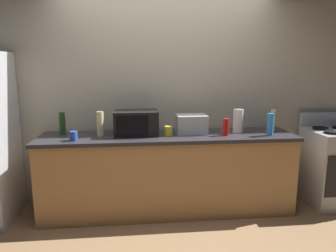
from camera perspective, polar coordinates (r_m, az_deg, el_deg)
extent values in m
plane|color=#93704C|center=(3.40, 0.74, -18.10)|extent=(8.00, 8.00, 0.00)
cube|color=#B2A893|center=(3.79, -0.65, 6.37)|extent=(6.40, 0.10, 2.70)
cube|color=#B27F4C|center=(3.59, 0.00, -8.97)|extent=(2.80, 0.60, 0.86)
cube|color=#2D2B30|center=(3.46, 0.00, -1.95)|extent=(2.84, 0.64, 0.04)
cube|color=#B7BABF|center=(4.27, 27.97, -6.73)|extent=(0.60, 0.60, 0.90)
cube|color=#B7BABF|center=(4.38, 26.58, 1.08)|extent=(0.60, 0.04, 0.18)
cylinder|color=black|center=(3.99, 27.96, -1.03)|extent=(0.18, 0.18, 0.02)
cylinder|color=black|center=(4.19, 26.15, -0.37)|extent=(0.18, 0.18, 0.02)
cube|color=black|center=(3.46, -5.86, 0.61)|extent=(0.48, 0.34, 0.27)
cube|color=black|center=(3.29, -6.54, 0.06)|extent=(0.34, 0.01, 0.21)
cube|color=#B7BABF|center=(3.53, 4.30, 0.35)|extent=(0.34, 0.26, 0.21)
cylinder|color=white|center=(3.65, 12.75, 0.94)|extent=(0.12, 0.12, 0.27)
cylinder|color=#338CE5|center=(3.58, 18.24, 0.26)|extent=(0.07, 0.07, 0.25)
cylinder|color=beige|center=(3.45, -12.32, 0.39)|extent=(0.08, 0.08, 0.27)
cylinder|color=red|center=(3.47, 10.56, -0.18)|extent=(0.07, 0.07, 0.19)
cylinder|color=#1E3F19|center=(3.63, -18.83, 0.42)|extent=(0.07, 0.07, 0.25)
cylinder|color=beige|center=(3.82, 18.73, 0.97)|extent=(0.07, 0.07, 0.26)
cylinder|color=yellow|center=(3.40, 0.11, -0.91)|extent=(0.09, 0.09, 0.11)
cylinder|color=#2D4CB2|center=(3.33, -16.95, -1.76)|extent=(0.08, 0.08, 0.10)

